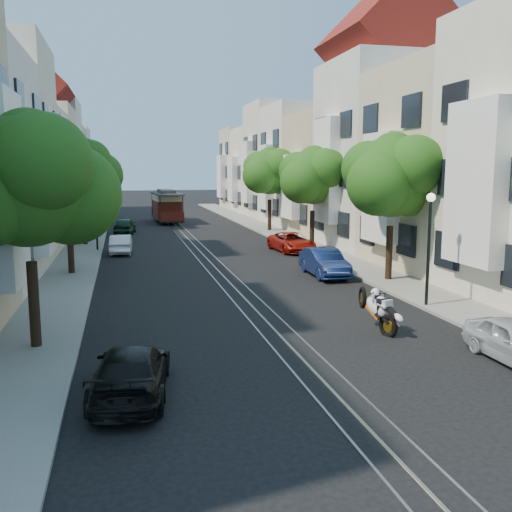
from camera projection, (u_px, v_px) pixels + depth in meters
ground at (187, 238)px, 43.04m from camera, size 200.00×200.00×0.00m
sidewalk_east at (280, 235)px, 44.66m from camera, size 2.50×80.00×0.12m
sidewalk_west at (87, 240)px, 41.40m from camera, size 2.50×80.00×0.12m
rail_left at (180, 238)px, 42.91m from camera, size 0.06×80.00×0.02m
rail_slot at (187, 238)px, 43.04m from camera, size 0.06×80.00×0.02m
rail_right at (194, 238)px, 43.16m from camera, size 0.06×80.00×0.02m
lane_line at (187, 238)px, 43.04m from camera, size 0.08×80.00×0.01m
townhouses_east at (337, 169)px, 44.84m from camera, size 7.75×72.00×12.00m
townhouses_west at (15, 170)px, 39.52m from camera, size 7.75×72.00×11.76m
tree_e_b at (393, 178)px, 25.64m from camera, size 4.93×4.08×6.68m
tree_e_c at (314, 178)px, 36.25m from camera, size 4.84×3.99×6.52m
tree_e_d at (270, 172)px, 46.80m from camera, size 5.01×4.16×6.85m
tree_w_a at (29, 184)px, 15.67m from camera, size 4.93×4.08×6.68m
tree_w_b at (69, 185)px, 27.27m from camera, size 4.72×3.87×6.27m
tree_w_c at (83, 170)px, 37.76m from camera, size 5.13×4.28×7.09m
tree_w_d at (92, 176)px, 48.42m from camera, size 4.84×3.99×6.52m
lamp_east at (429, 232)px, 20.92m from camera, size 0.32×0.32×4.16m
lamp_west at (96, 206)px, 35.42m from camera, size 0.32×0.32×4.16m
sportbike_rider at (378, 308)px, 18.02m from camera, size 0.77×1.89×1.43m
cable_car at (167, 205)px, 55.31m from camera, size 2.77×7.67×2.90m
parked_car_e_mid at (324, 262)px, 27.55m from camera, size 1.48×4.09×1.34m
parked_car_e_far at (292, 242)px, 35.75m from camera, size 2.32×4.49×1.21m
parked_car_w_near at (131, 371)px, 12.96m from camera, size 2.11×4.20×1.17m
parked_car_w_mid at (121, 244)px, 34.99m from camera, size 1.40×3.59×1.17m
parked_car_w_far at (125, 226)px, 45.59m from camera, size 1.96×3.93×1.29m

